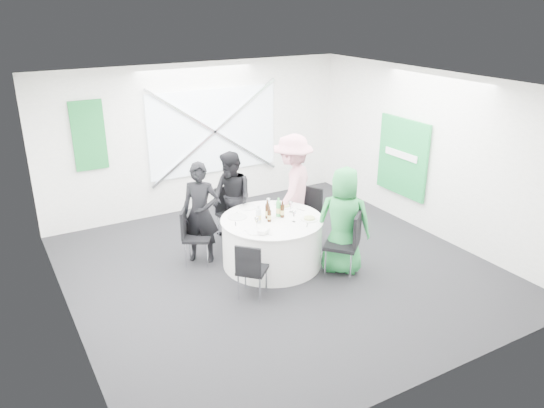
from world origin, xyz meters
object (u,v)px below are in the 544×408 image
chair_front_right (348,239)px  person_man_back (232,199)px  banquet_table (272,241)px  clear_water_bottle (259,216)px  person_woman_pink (293,188)px  chair_back_left (192,232)px  person_woman_green (343,221)px  chair_back_right (309,209)px  chair_front_left (251,267)px  person_man_back_left (201,213)px  green_water_bottle (278,209)px  chair_back (229,209)px

chair_front_right → person_man_back: (-0.96, 1.91, 0.19)m
banquet_table → chair_front_right: 1.19m
banquet_table → clear_water_bottle: size_ratio=5.71×
person_woman_pink → clear_water_bottle: bearing=-6.5°
chair_back_left → person_man_back: (0.87, 0.38, 0.26)m
person_woman_green → chair_back_right: bearing=-59.4°
person_man_back → person_woman_pink: size_ratio=0.86×
person_man_back → banquet_table: bearing=0.0°
person_woman_pink → person_woman_green: bearing=51.4°
chair_back_left → clear_water_bottle: (0.81, -0.67, 0.34)m
chair_front_left → clear_water_bottle: size_ratio=3.05×
person_man_back_left → person_man_back: 0.78m
chair_back_right → person_man_back: 1.35m
chair_front_left → clear_water_bottle: bearing=-80.2°
person_woman_pink → green_water_bottle: 0.88m
chair_front_left → chair_back_left: bearing=-32.7°
banquet_table → chair_front_left: size_ratio=1.87×
chair_back → person_woman_pink: person_woman_pink is taller
banquet_table → green_water_bottle: green_water_bottle is taller
chair_front_right → person_man_back: 2.14m
person_woman_green → green_water_bottle: person_woman_green is taller
chair_front_right → green_water_bottle: 1.16m
chair_front_right → person_woman_green: 0.28m
chair_back_left → green_water_bottle: green_water_bottle is taller
chair_front_left → person_woman_pink: 2.12m
chair_back → chair_front_right: chair_front_right is taller
banquet_table → clear_water_bottle: clear_water_bottle is taller
chair_front_right → green_water_bottle: green_water_bottle is taller
chair_back_left → clear_water_bottle: clear_water_bottle is taller
person_man_back → green_water_bottle: size_ratio=5.25×
chair_back_left → person_woman_pink: 1.86m
chair_back_right → person_man_back_left: size_ratio=0.55×
chair_back_left → chair_front_left: (0.29, -1.39, -0.04)m
banquet_table → chair_front_left: chair_front_left is taller
chair_front_left → green_water_bottle: 1.26m
clear_water_bottle → person_man_back_left: bearing=132.3°
banquet_table → person_woman_pink: 1.14m
chair_front_right → person_woman_pink: person_woman_pink is taller
chair_front_left → clear_water_bottle: 0.97m
chair_back → chair_back_left: size_ratio=1.00×
banquet_table → chair_front_right: size_ratio=1.54×
banquet_table → person_woman_green: size_ratio=0.96×
chair_back_right → person_woman_pink: person_woman_pink is taller
person_man_back_left → clear_water_bottle: size_ratio=5.84×
chair_front_right → chair_back_left: bearing=-81.0°
chair_back_left → chair_back_right: (2.10, -0.10, -0.01)m
banquet_table → person_woman_green: person_woman_green is taller
chair_back_left → chair_front_right: bearing=-98.6°
chair_back → person_man_back: person_man_back is taller
person_woman_green → clear_water_bottle: size_ratio=5.97×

